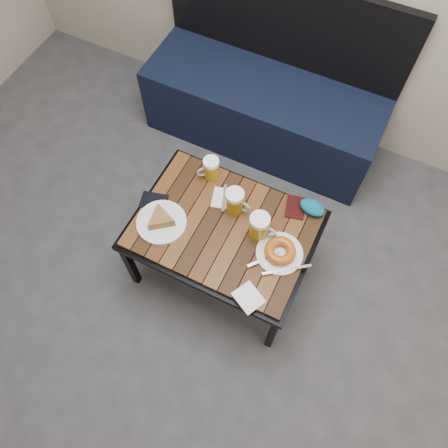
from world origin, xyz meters
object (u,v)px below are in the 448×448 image
at_px(beer_mug_centre, 235,202).
at_px(cafe_table, 224,231).
at_px(beer_mug_right, 260,227).
at_px(passport_burgundy, 296,207).
at_px(knit_pouch, 312,207).
at_px(passport_navy, 154,201).
at_px(bench, 264,104).
at_px(beer_mug_left, 211,169).
at_px(plate_pie, 161,220).
at_px(plate_bagel, 280,252).

bearing_deg(beer_mug_centre, cafe_table, -90.87).
bearing_deg(beer_mug_right, passport_burgundy, 63.40).
xyz_separation_m(beer_mug_centre, passport_burgundy, (0.25, 0.13, -0.07)).
distance_m(beer_mug_centre, knit_pouch, 0.36).
relative_size(beer_mug_right, passport_navy, 1.15).
bearing_deg(beer_mug_right, passport_navy, -173.83).
bearing_deg(knit_pouch, passport_navy, -157.61).
height_order(beer_mug_right, passport_navy, beer_mug_right).
xyz_separation_m(beer_mug_centre, knit_pouch, (0.32, 0.15, -0.04)).
relative_size(passport_burgundy, knit_pouch, 1.02).
relative_size(bench, beer_mug_left, 11.44).
height_order(beer_mug_centre, beer_mug_right, beer_mug_right).
distance_m(beer_mug_right, plate_pie, 0.45).
bearing_deg(passport_burgundy, beer_mug_centre, -165.92).
height_order(cafe_table, beer_mug_centre, beer_mug_centre).
xyz_separation_m(beer_mug_right, knit_pouch, (0.17, 0.22, -0.05)).
xyz_separation_m(beer_mug_centre, plate_pie, (-0.27, -0.22, -0.04)).
bearing_deg(plate_pie, knit_pouch, 31.75).
relative_size(beer_mug_centre, plate_bagel, 0.53).
xyz_separation_m(plate_bagel, knit_pouch, (0.05, 0.28, 0.00)).
relative_size(beer_mug_centre, beer_mug_right, 0.95).
xyz_separation_m(cafe_table, plate_bagel, (0.28, -0.02, 0.07)).
relative_size(beer_mug_centre, knit_pouch, 1.13).
height_order(passport_navy, passport_burgundy, same).
xyz_separation_m(plate_pie, passport_navy, (-0.09, 0.09, -0.02)).
xyz_separation_m(beer_mug_centre, plate_bagel, (0.28, -0.12, -0.05)).
height_order(beer_mug_left, beer_mug_right, beer_mug_right).
bearing_deg(beer_mug_right, plate_bagel, -23.14).
bearing_deg(beer_mug_centre, beer_mug_left, 148.57).
height_order(beer_mug_right, plate_bagel, beer_mug_right).
bearing_deg(plate_bagel, plate_pie, -170.30).
bearing_deg(beer_mug_left, beer_mug_centre, 105.35).
relative_size(beer_mug_centre, passport_burgundy, 1.10).
distance_m(plate_bagel, passport_navy, 0.64).
xyz_separation_m(beer_mug_right, plate_pie, (-0.43, -0.15, -0.05)).
bearing_deg(bench, beer_mug_centre, -76.77).
height_order(beer_mug_left, passport_burgundy, beer_mug_left).
height_order(beer_mug_left, plate_pie, beer_mug_left).
xyz_separation_m(beer_mug_left, knit_pouch, (0.51, 0.03, -0.03)).
bearing_deg(cafe_table, passport_navy, -176.21).
xyz_separation_m(cafe_table, passport_burgundy, (0.26, 0.24, 0.05)).
height_order(plate_pie, plate_bagel, plate_pie).
distance_m(beer_mug_right, passport_navy, 0.53).
bearing_deg(passport_burgundy, beer_mug_left, 168.17).
distance_m(beer_mug_centre, beer_mug_right, 0.17).
xyz_separation_m(beer_mug_left, passport_navy, (-0.18, -0.25, -0.06)).
distance_m(plate_bagel, knit_pouch, 0.28).
xyz_separation_m(passport_navy, passport_burgundy, (0.62, 0.26, -0.00)).
height_order(beer_mug_left, plate_bagel, beer_mug_left).
bearing_deg(knit_pouch, beer_mug_centre, -154.78).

